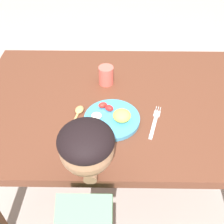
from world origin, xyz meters
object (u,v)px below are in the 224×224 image
Objects in this scene: plate at (113,118)px; spoon at (77,116)px; fork at (155,122)px; drinking_cup at (106,75)px.

spoon is at bearing 172.53° from plate.
drinking_cup reaches higher than fork.
fork is at bearing -82.60° from spoon.
spoon reaches higher than fork.
plate is 0.18m from fork.
drinking_cup is at bearing 97.82° from plate.
plate is at bearing -84.92° from spoon.
plate is 0.28m from drinking_cup.
plate is 1.16× the size of spoon.
drinking_cup is at bearing -13.63° from spoon.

